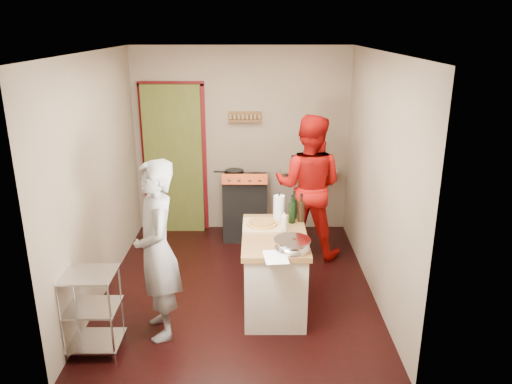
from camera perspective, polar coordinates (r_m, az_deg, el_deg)
floor at (r=5.86m, az=-1.97°, el=-10.61°), size 3.50×3.50×0.00m
back_wall at (r=7.15m, az=-6.78°, el=4.52°), size 3.00×0.44×2.60m
left_wall at (r=5.60m, az=-17.66°, el=1.56°), size 0.04×3.50×2.60m
right_wall at (r=5.50m, az=13.71°, el=1.61°), size 0.04×3.50×2.60m
ceiling at (r=5.12m, az=-2.30°, el=15.83°), size 3.00×3.50×0.02m
stove at (r=6.96m, az=-1.26°, el=-1.62°), size 0.60×0.63×1.00m
wire_shelving at (r=4.82m, az=-18.25°, el=-12.54°), size 0.48×0.40×0.80m
island at (r=5.25m, az=2.14°, el=-8.70°), size 0.66×1.25×1.15m
person_stripe at (r=4.74m, az=-11.23°, el=-6.61°), size 0.59×0.73×1.73m
person_red at (r=6.34m, az=6.02°, el=0.65°), size 1.05×0.93×1.83m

